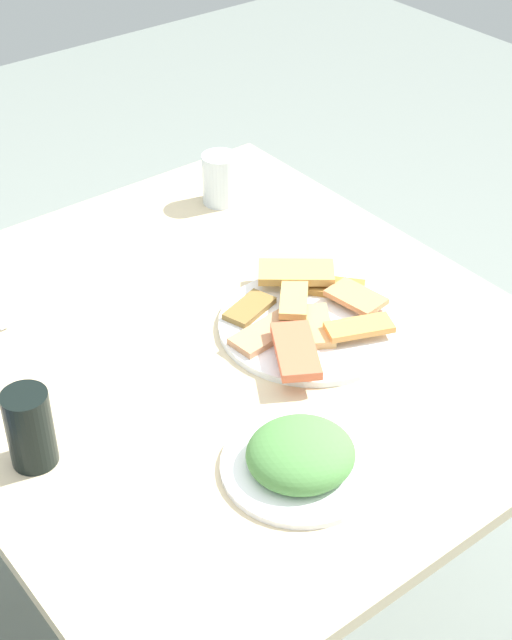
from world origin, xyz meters
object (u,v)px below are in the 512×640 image
dining_table (220,373)px  salad_plate_greens (300,457)px  drinking_glass (220,179)px  soda_can (30,428)px  pide_platter (309,319)px

dining_table → salad_plate_greens: size_ratio=4.78×
salad_plate_greens → dining_table: bearing=-15.4°
dining_table → salad_plate_greens: (-0.31, 0.08, 0.10)m
salad_plate_greens → drinking_glass: 0.76m
salad_plate_greens → soda_can: soda_can is taller
dining_table → drinking_glass: 0.47m
dining_table → soda_can: size_ratio=8.83×
dining_table → salad_plate_greens: bearing=164.6°
pide_platter → drinking_glass: drinking_glass is taller
salad_plate_greens → drinking_glass: bearing=-27.9°
pide_platter → soda_can: soda_can is taller
dining_table → pide_platter: pide_platter is taller
dining_table → pide_platter: bearing=-114.8°
dining_table → drinking_glass: (0.37, -0.27, 0.12)m
soda_can → pide_platter: bearing=-89.9°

